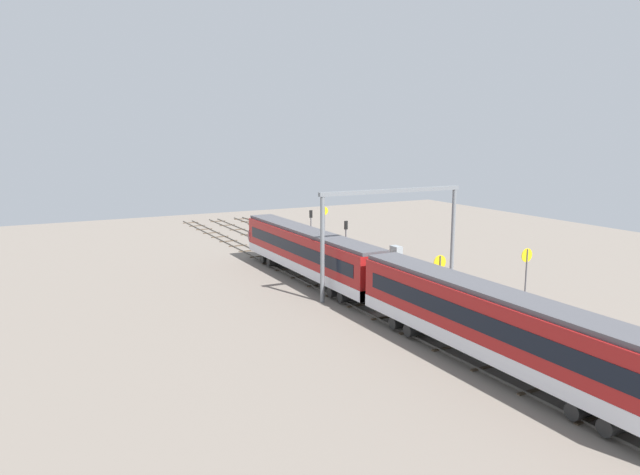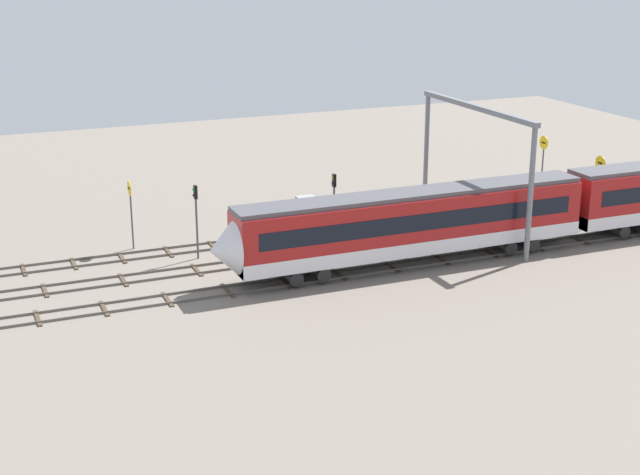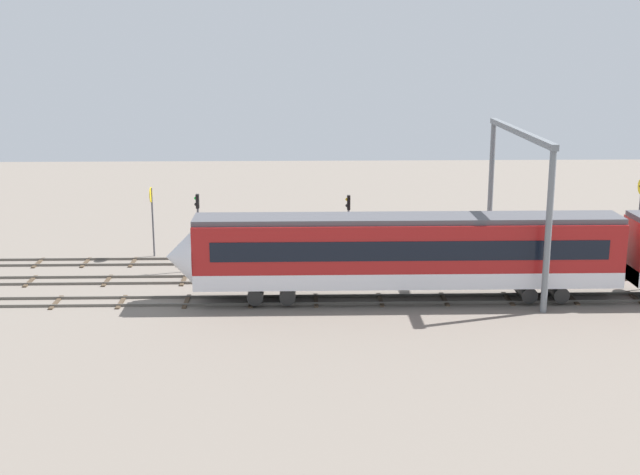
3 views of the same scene
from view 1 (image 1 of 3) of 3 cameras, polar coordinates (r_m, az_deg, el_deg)
name	(u,v)px [view 1 (image 1 of 3)]	position (r m, az deg, el deg)	size (l,w,h in m)	color
ground_plane	(339,272)	(60.32, 1.88, -3.39)	(100.96, 100.96, 0.00)	slate
track_near_foreground	(375,267)	(62.48, 5.33, -2.90)	(84.96, 2.40, 0.16)	#59544C
track_second_near	(339,272)	(60.30, 1.88, -3.33)	(84.96, 2.40, 0.16)	#59544C
track_with_train	(301,276)	(58.37, -1.81, -3.78)	(84.96, 2.40, 0.16)	#59544C
train	(375,280)	(46.48, 5.31, -4.12)	(50.40, 3.24, 4.80)	maroon
overhead_gantry	(392,219)	(51.94, 6.98, 1.79)	(0.40, 14.38, 9.26)	slate
speed_sign_near_foreground	(324,219)	(75.16, 0.44, 1.78)	(0.14, 1.04, 4.81)	#4C4C51
speed_sign_mid_trackside	(526,270)	(48.62, 19.32, -2.97)	(0.14, 1.08, 5.22)	#4C4C51
speed_sign_far_trackside	(439,279)	(43.85, 11.48, -3.92)	(0.14, 1.08, 5.30)	#4C4C51
signal_light_trackside_approach	(346,238)	(61.73, 2.51, 0.00)	(0.31, 0.32, 5.02)	#4C4C51
signal_light_trackside_departure	(311,225)	(70.36, -0.89, 1.23)	(0.31, 0.32, 5.01)	#4C4C51
relay_cabinet	(396,254)	(65.11, 7.37, -1.63)	(1.40, 0.81, 1.87)	gray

